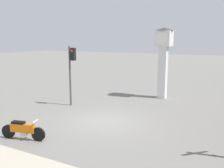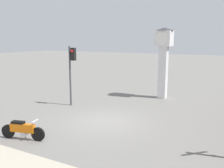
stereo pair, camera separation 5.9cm
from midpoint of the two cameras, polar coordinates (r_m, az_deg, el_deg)
name	(u,v)px [view 2 (the right image)]	position (r m, az deg, el deg)	size (l,w,h in m)	color
ground_plane	(105,121)	(13.46, -1.49, -8.49)	(120.00, 120.00, 0.00)	slate
motorcycle	(23,130)	(11.67, -19.63, -9.82)	(2.03, 0.69, 0.91)	black
clock_tower	(164,52)	(18.50, 11.81, 7.16)	(1.32, 1.32, 5.12)	white
traffic_light	(72,65)	(16.23, -9.09, 4.31)	(0.50, 0.35, 3.87)	#47474C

